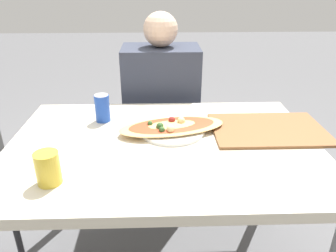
{
  "coord_description": "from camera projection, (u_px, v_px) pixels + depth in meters",
  "views": [
    {
      "loc": [
        -0.02,
        -1.15,
        1.34
      ],
      "look_at": [
        0.02,
        0.03,
        0.78
      ],
      "focal_mm": 35.0,
      "sensor_mm": 36.0,
      "label": 1
    }
  ],
  "objects": [
    {
      "name": "serving_tray",
      "position": [
        268.0,
        129.0,
        1.41
      ],
      "size": [
        0.48,
        0.33,
        0.01
      ],
      "color": "brown",
      "rests_on": "dining_table"
    },
    {
      "name": "pizza_main",
      "position": [
        172.0,
        127.0,
        1.39
      ],
      "size": [
        0.48,
        0.28,
        0.06
      ],
      "color": "white",
      "rests_on": "dining_table"
    },
    {
      "name": "drink_glass",
      "position": [
        48.0,
        168.0,
        1.04
      ],
      "size": [
        0.08,
        0.08,
        0.11
      ],
      "color": "gold",
      "rests_on": "dining_table"
    },
    {
      "name": "chair_far_seated",
      "position": [
        161.0,
        119.0,
        2.09
      ],
      "size": [
        0.4,
        0.4,
        0.85
      ],
      "rotation": [
        0.0,
        0.0,
        3.14
      ],
      "color": "#4C4C4C",
      "rests_on": "ground_plane"
    },
    {
      "name": "person_seated",
      "position": [
        161.0,
        96.0,
        1.91
      ],
      "size": [
        0.43,
        0.3,
        1.15
      ],
      "rotation": [
        0.0,
        0.0,
        3.14
      ],
      "color": "#2D2D38",
      "rests_on": "ground_plane"
    },
    {
      "name": "soda_can",
      "position": [
        102.0,
        108.0,
        1.47
      ],
      "size": [
        0.07,
        0.07,
        0.12
      ],
      "color": "#1E47B2",
      "rests_on": "dining_table"
    },
    {
      "name": "dining_table",
      "position": [
        164.0,
        158.0,
        1.33
      ],
      "size": [
        1.24,
        0.87,
        0.72
      ],
      "color": "beige",
      "rests_on": "ground_plane"
    }
  ]
}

